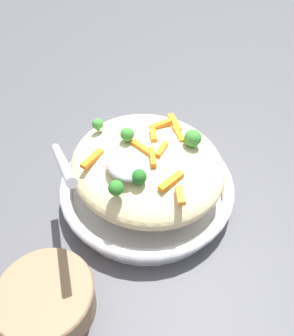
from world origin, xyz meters
name	(u,v)px	position (x,y,z in m)	size (l,w,h in m)	color
ground_plane	(147,196)	(0.00, 0.00, 0.00)	(2.40, 2.40, 0.00)	#4C4C51
serving_bowl	(147,187)	(0.00, 0.00, 0.02)	(0.29, 0.29, 0.04)	silver
pasta_mound	(147,165)	(0.00, 0.00, 0.08)	(0.25, 0.23, 0.08)	beige
carrot_piece_0	(141,147)	(0.00, 0.01, 0.12)	(0.04, 0.01, 0.01)	orange
carrot_piece_1	(153,157)	(-0.03, 0.01, 0.12)	(0.04, 0.01, 0.01)	orange
carrot_piece_2	(162,150)	(-0.02, -0.01, 0.12)	(0.03, 0.01, 0.01)	orange
carrot_piece_3	(174,122)	(0.02, -0.07, 0.11)	(0.04, 0.01, 0.01)	orange
carrot_piece_4	(171,181)	(-0.07, 0.02, 0.11)	(0.04, 0.01, 0.01)	orange
carrot_piece_5	(179,134)	(-0.01, -0.06, 0.11)	(0.04, 0.01, 0.01)	orange
carrot_piece_6	(118,162)	(0.00, 0.05, 0.12)	(0.03, 0.01, 0.01)	orange
carrot_piece_7	(161,125)	(0.02, -0.05, 0.12)	(0.04, 0.01, 0.01)	orange
carrot_piece_8	(153,135)	(0.01, -0.02, 0.12)	(0.03, 0.01, 0.01)	orange
carrot_piece_9	(92,159)	(0.03, 0.07, 0.11)	(0.04, 0.01, 0.01)	orange
carrot_piece_10	(180,195)	(-0.10, 0.03, 0.11)	(0.03, 0.01, 0.01)	orange
broccoli_floret_0	(139,177)	(-0.04, 0.05, 0.12)	(0.02, 0.02, 0.02)	#205B1C
broccoli_floret_1	(116,188)	(-0.04, 0.09, 0.12)	(0.02, 0.02, 0.02)	#296820
broccoli_floret_2	(193,138)	(-0.04, -0.06, 0.12)	(0.03, 0.03, 0.03)	#377928
broccoli_floret_3	(127,135)	(0.03, 0.01, 0.13)	(0.02, 0.02, 0.03)	#377928
broccoli_floret_4	(98,124)	(0.09, 0.03, 0.12)	(0.02, 0.02, 0.02)	#377928
serving_spoon	(102,166)	(-0.01, 0.08, 0.14)	(0.15, 0.12, 0.09)	#B7B7BC
companion_bowl	(47,299)	(-0.06, 0.22, 0.03)	(0.12, 0.12, 0.05)	#8C6B4C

